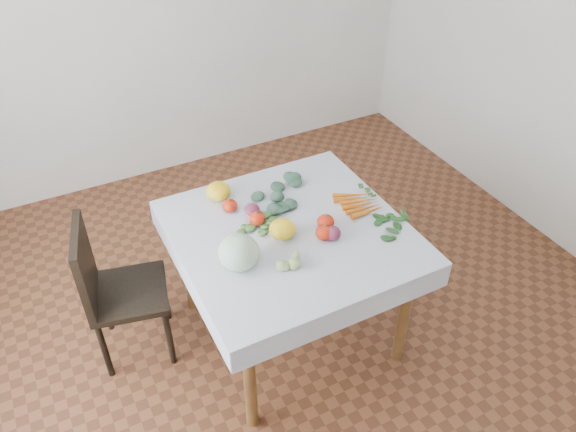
{
  "coord_description": "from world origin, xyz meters",
  "views": [
    {
      "loc": [
        -1.0,
        -1.92,
        2.55
      ],
      "look_at": [
        0.01,
        0.04,
        0.82
      ],
      "focal_mm": 35.0,
      "sensor_mm": 36.0,
      "label": 1
    }
  ],
  "objects_px": {
    "table": "(290,246)",
    "carrot_bunch": "(359,203)",
    "chair": "(111,285)",
    "heirloom_back": "(218,191)",
    "cabbage": "(239,252)"
  },
  "relations": [
    {
      "from": "table",
      "to": "carrot_bunch",
      "type": "distance_m",
      "value": 0.43
    },
    {
      "from": "chair",
      "to": "carrot_bunch",
      "type": "bearing_deg",
      "value": -12.85
    },
    {
      "from": "chair",
      "to": "heirloom_back",
      "type": "distance_m",
      "value": 0.74
    },
    {
      "from": "table",
      "to": "chair",
      "type": "xyz_separation_m",
      "value": [
        -0.88,
        0.31,
        -0.16
      ]
    },
    {
      "from": "table",
      "to": "chair",
      "type": "relative_size",
      "value": 1.16
    },
    {
      "from": "heirloom_back",
      "to": "carrot_bunch",
      "type": "distance_m",
      "value": 0.75
    },
    {
      "from": "cabbage",
      "to": "carrot_bunch",
      "type": "xyz_separation_m",
      "value": [
        0.75,
        0.14,
        -0.07
      ]
    },
    {
      "from": "cabbage",
      "to": "table",
      "type": "bearing_deg",
      "value": 20.31
    },
    {
      "from": "chair",
      "to": "heirloom_back",
      "type": "xyz_separation_m",
      "value": [
        0.66,
        0.11,
        0.31
      ]
    },
    {
      "from": "table",
      "to": "cabbage",
      "type": "distance_m",
      "value": 0.4
    },
    {
      "from": "carrot_bunch",
      "to": "cabbage",
      "type": "bearing_deg",
      "value": -169.42
    },
    {
      "from": "table",
      "to": "chair",
      "type": "height_order",
      "value": "chair"
    },
    {
      "from": "cabbage",
      "to": "heirloom_back",
      "type": "relative_size",
      "value": 1.42
    },
    {
      "from": "chair",
      "to": "cabbage",
      "type": "relative_size",
      "value": 4.56
    },
    {
      "from": "heirloom_back",
      "to": "chair",
      "type": "bearing_deg",
      "value": -170.69
    }
  ]
}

